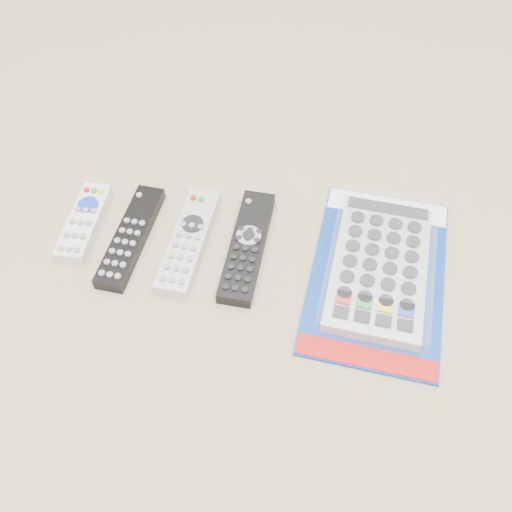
# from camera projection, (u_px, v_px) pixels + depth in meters

# --- Properties ---
(remote_small_grey) EXTENTS (0.05, 0.14, 0.02)m
(remote_small_grey) POSITION_uv_depth(u_px,v_px,m) (84.00, 222.00, 0.84)
(remote_small_grey) COLOR silver
(remote_small_grey) RESTS_ON ground
(remote_slim_black) EXTENTS (0.07, 0.19, 0.02)m
(remote_slim_black) POSITION_uv_depth(u_px,v_px,m) (131.00, 237.00, 0.82)
(remote_slim_black) COLOR black
(remote_slim_black) RESTS_ON ground
(remote_silver_dvd) EXTENTS (0.07, 0.19, 0.02)m
(remote_silver_dvd) POSITION_uv_depth(u_px,v_px,m) (189.00, 241.00, 0.82)
(remote_silver_dvd) COLOR #B8B8BC
(remote_silver_dvd) RESTS_ON ground
(remote_large_black) EXTENTS (0.07, 0.20, 0.02)m
(remote_large_black) POSITION_uv_depth(u_px,v_px,m) (247.00, 246.00, 0.81)
(remote_large_black) COLOR black
(remote_large_black) RESTS_ON ground
(jumbo_remote_packaged) EXTENTS (0.23, 0.32, 0.04)m
(jumbo_remote_packaged) POSITION_uv_depth(u_px,v_px,m) (380.00, 266.00, 0.78)
(jumbo_remote_packaged) COLOR navy
(jumbo_remote_packaged) RESTS_ON ground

